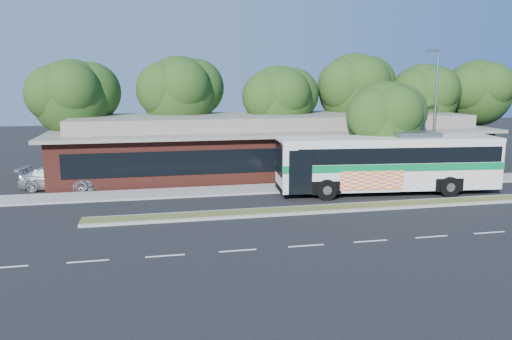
# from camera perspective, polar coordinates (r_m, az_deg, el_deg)

# --- Properties ---
(ground) EXTENTS (120.00, 120.00, 0.00)m
(ground) POSITION_cam_1_polar(r_m,az_deg,el_deg) (27.37, 8.53, -4.84)
(ground) COLOR black
(ground) RESTS_ON ground
(median_strip) EXTENTS (26.00, 1.10, 0.15)m
(median_strip) POSITION_cam_1_polar(r_m,az_deg,el_deg) (27.89, 8.10, -4.38)
(median_strip) COLOR #464C20
(median_strip) RESTS_ON ground
(sidewalk) EXTENTS (44.00, 2.60, 0.12)m
(sidewalk) POSITION_cam_1_polar(r_m,az_deg,el_deg) (33.24, 4.66, -1.98)
(sidewalk) COLOR gray
(sidewalk) RESTS_ON ground
(parking_lot) EXTENTS (14.00, 12.00, 0.01)m
(parking_lot) POSITION_cam_1_polar(r_m,az_deg,el_deg) (36.42, -25.47, -1.96)
(parking_lot) COLOR black
(parking_lot) RESTS_ON ground
(plaza_building) EXTENTS (33.20, 11.20, 4.45)m
(plaza_building) POSITION_cam_1_polar(r_m,az_deg,el_deg) (39.17, 1.93, 2.96)
(plaza_building) COLOR #5A241C
(plaza_building) RESTS_ON ground
(lamp_post) EXTENTS (0.93, 0.18, 9.07)m
(lamp_post) POSITION_cam_1_polar(r_m,az_deg,el_deg) (36.18, 19.72, 6.20)
(lamp_post) COLOR slate
(lamp_post) RESTS_ON ground
(tree_bg_a) EXTENTS (6.47, 5.80, 8.63)m
(tree_bg_a) POSITION_cam_1_polar(r_m,az_deg,el_deg) (40.19, -19.66, 7.92)
(tree_bg_a) COLOR black
(tree_bg_a) RESTS_ON ground
(tree_bg_b) EXTENTS (6.69, 6.00, 9.00)m
(tree_bg_b) POSITION_cam_1_polar(r_m,az_deg,el_deg) (40.96, -8.19, 8.82)
(tree_bg_b) COLOR black
(tree_bg_b) RESTS_ON ground
(tree_bg_c) EXTENTS (6.24, 5.60, 8.26)m
(tree_bg_c) POSITION_cam_1_polar(r_m,az_deg,el_deg) (41.32, 3.14, 8.15)
(tree_bg_c) COLOR black
(tree_bg_c) RESTS_ON ground
(tree_bg_d) EXTENTS (6.91, 6.20, 9.37)m
(tree_bg_d) POSITION_cam_1_polar(r_m,az_deg,el_deg) (44.61, 11.67, 9.17)
(tree_bg_d) COLOR black
(tree_bg_d) RESTS_ON ground
(tree_bg_e) EXTENTS (6.47, 5.80, 8.50)m
(tree_bg_e) POSITION_cam_1_polar(r_m,az_deg,el_deg) (46.46, 18.98, 8.03)
(tree_bg_e) COLOR black
(tree_bg_e) RESTS_ON ground
(tree_bg_f) EXTENTS (6.69, 6.00, 8.92)m
(tree_bg_f) POSITION_cam_1_polar(r_m,az_deg,el_deg) (50.62, 24.31, 8.17)
(tree_bg_f) COLOR black
(tree_bg_f) RESTS_ON ground
(transit_bus) EXTENTS (14.09, 4.36, 3.89)m
(transit_bus) POSITION_cam_1_polar(r_m,az_deg,el_deg) (32.41, 14.90, 1.19)
(transit_bus) COLOR silver
(transit_bus) RESTS_ON ground
(sedan) EXTENTS (5.55, 3.19, 1.52)m
(sedan) POSITION_cam_1_polar(r_m,az_deg,el_deg) (35.01, -21.40, -0.87)
(sedan) COLOR #B9BBC0
(sedan) RESTS_ON ground
(sidewalk_tree) EXTENTS (5.63, 5.05, 7.03)m
(sidewalk_tree) POSITION_cam_1_polar(r_m,az_deg,el_deg) (34.91, 14.92, 5.87)
(sidewalk_tree) COLOR black
(sidewalk_tree) RESTS_ON ground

